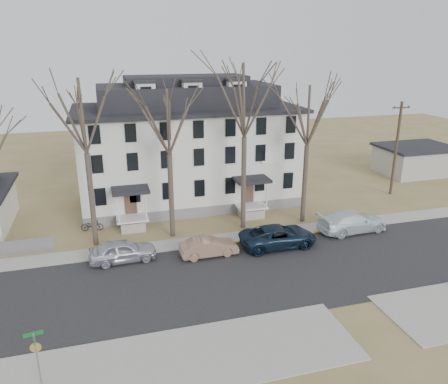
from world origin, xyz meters
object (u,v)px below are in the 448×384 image
object	(u,v)px
boarding_house	(188,147)
bicycle_left	(92,226)
car_tan	(209,247)
car_navy	(278,237)
car_white	(352,222)
car_silver	(123,251)
tree_mid_right	(309,111)
tree_far_left	(82,111)
tree_center	(245,95)
utility_pole_far	(396,148)
tree_mid_left	(168,118)
street_sign	(36,351)

from	to	relation	value
boarding_house	bicycle_left	world-z (taller)	boarding_house
car_tan	boarding_house	bearing A→B (deg)	-6.40
car_navy	car_tan	bearing A→B (deg)	90.65
car_white	car_silver	bearing A→B (deg)	87.20
tree_mid_right	car_tan	size ratio (longest dim) A/B	2.99
tree_far_left	tree_center	bearing A→B (deg)	0.00
boarding_house	car_white	world-z (taller)	boarding_house
tree_center	utility_pole_far	distance (m)	19.03
car_tan	tree_center	bearing A→B (deg)	-45.04
tree_mid_left	boarding_house	bearing A→B (deg)	69.80
utility_pole_far	tree_far_left	bearing A→B (deg)	-171.90
car_navy	utility_pole_far	bearing A→B (deg)	-62.81
tree_mid_left	car_navy	size ratio (longest dim) A/B	2.16
street_sign	tree_far_left	bearing A→B (deg)	71.20
utility_pole_far	car_tan	xyz separation A→B (m)	(-21.53, -8.46, -4.20)
tree_far_left	car_tan	size ratio (longest dim) A/B	3.22
car_silver	utility_pole_far	bearing A→B (deg)	-77.62
tree_center	car_navy	xyz separation A→B (m)	(1.47, -4.17, -10.26)
boarding_house	tree_mid_left	bearing A→B (deg)	-110.20
tree_mid_right	bicycle_left	xyz separation A→B (m)	(-17.78, 2.73, -9.12)
utility_pole_far	car_white	distance (m)	12.38
utility_pole_far	tree_center	bearing A→B (deg)	-166.50
utility_pole_far	car_silver	size ratio (longest dim) A/B	2.03
tree_far_left	tree_mid_left	size ratio (longest dim) A/B	1.08
car_navy	bicycle_left	bearing A→B (deg)	62.99
boarding_house	car_tan	size ratio (longest dim) A/B	4.89
tree_mid_right	car_navy	size ratio (longest dim) A/B	2.16
bicycle_left	tree_center	bearing A→B (deg)	-94.92
tree_mid_left	car_silver	world-z (taller)	tree_mid_left
car_tan	car_white	world-z (taller)	car_white
tree_center	bicycle_left	xyz separation A→B (m)	(-12.28, 2.73, -10.61)
car_white	street_sign	distance (m)	25.64
tree_center	tree_mid_right	size ratio (longest dim) A/B	1.15
utility_pole_far	boarding_house	bearing A→B (deg)	169.08
utility_pole_far	car_navy	xyz separation A→B (m)	(-16.03, -8.37, -4.08)
car_tan	bicycle_left	size ratio (longest dim) A/B	2.34
car_navy	tree_far_left	bearing A→B (deg)	72.44
tree_far_left	car_silver	xyz separation A→B (m)	(1.87, -3.40, -9.55)
bicycle_left	street_sign	bearing A→B (deg)	-179.56
tree_mid_left	tree_mid_right	distance (m)	11.50
tree_far_left	car_navy	xyz separation A→B (m)	(13.47, -4.17, -9.52)
car_navy	street_sign	distance (m)	19.12
boarding_house	bicycle_left	distance (m)	11.81
boarding_house	tree_mid_left	xyz separation A→B (m)	(-3.00, -8.15, 4.22)
boarding_house	street_sign	xyz separation A→B (m)	(-11.47, -22.82, -3.49)
tree_mid_left	car_white	bearing A→B (deg)	-12.50
street_sign	tree_mid_left	bearing A→B (deg)	50.76
tree_center	car_navy	bearing A→B (deg)	-70.54
car_white	street_sign	xyz separation A→B (m)	(-22.91, -11.47, 1.03)
bicycle_left	tree_far_left	bearing A→B (deg)	-166.48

